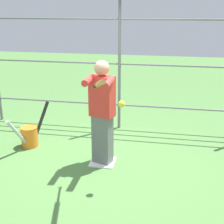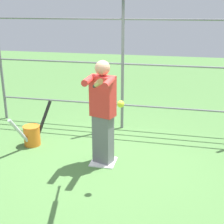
% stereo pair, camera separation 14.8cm
% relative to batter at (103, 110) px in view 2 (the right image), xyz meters
% --- Properties ---
extents(ground_plane, '(24.00, 24.00, 0.00)m').
position_rel_batter_xyz_m(ground_plane, '(0.00, -0.02, -0.92)').
color(ground_plane, '#4C7A3D').
extents(home_plate, '(0.40, 0.40, 0.02)m').
position_rel_batter_xyz_m(home_plate, '(0.00, -0.02, -0.91)').
color(home_plate, white).
rests_on(home_plate, ground).
extents(fence_backstop, '(5.50, 0.06, 2.73)m').
position_rel_batter_xyz_m(fence_backstop, '(0.00, -1.62, 0.45)').
color(fence_backstop, slate).
rests_on(fence_backstop, ground).
extents(batter, '(0.42, 0.66, 1.69)m').
position_rel_batter_xyz_m(batter, '(0.00, 0.00, 0.00)').
color(batter, slate).
rests_on(batter, ground).
extents(baseball_bat_swinging, '(0.35, 0.81, 0.31)m').
position_rel_batter_xyz_m(baseball_bat_swinging, '(-0.18, 0.90, 0.65)').
color(baseball_bat_swinging, black).
extents(softball_in_flight, '(0.10, 0.10, 0.10)m').
position_rel_batter_xyz_m(softball_in_flight, '(-0.41, 0.59, 0.31)').
color(softball_in_flight, yellow).
extents(bat_bucket, '(0.48, 0.84, 0.80)m').
position_rel_batter_xyz_m(bat_bucket, '(1.45, -0.38, -0.70)').
color(bat_bucket, orange).
rests_on(bat_bucket, ground).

